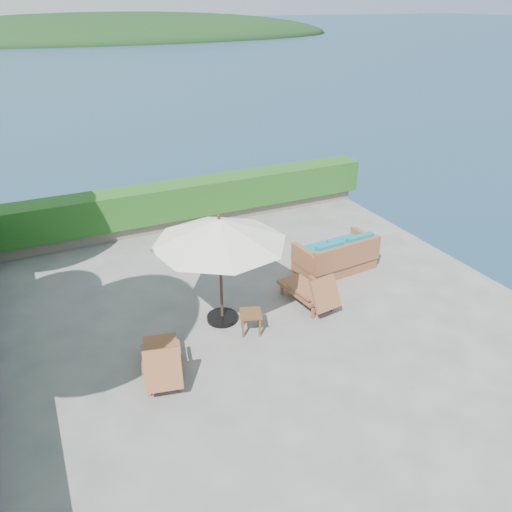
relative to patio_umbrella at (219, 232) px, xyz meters
name	(u,v)px	position (x,y,z in m)	size (l,w,h in m)	color
ground	(259,318)	(0.75, -0.29, -2.11)	(12.00, 12.00, 0.00)	gray
foundation	(259,373)	(0.75, -0.29, -3.66)	(12.00, 12.00, 3.00)	#554F44
ocean	(259,419)	(0.75, -0.29, -5.11)	(600.00, 600.00, 0.00)	#19364E
offshore_island	(118,37)	(25.75, 139.71, -5.11)	(126.00, 57.60, 12.60)	black
planter_wall_far	(181,220)	(0.75, 5.31, -1.93)	(12.00, 0.60, 0.36)	gray
hedge_far	(179,199)	(0.75, 5.31, -1.26)	(12.40, 0.90, 1.00)	#1B4A15
patio_umbrella	(219,232)	(0.00, 0.00, 0.00)	(3.26, 3.26, 2.50)	black
lounge_left	(162,361)	(-1.68, -1.25, -1.73)	(0.96, 1.68, 0.91)	brown
lounge_right	(311,291)	(2.02, -0.32, -1.73)	(0.84, 1.64, 0.91)	brown
side_table	(251,316)	(0.38, -0.66, -1.72)	(0.57, 0.57, 0.47)	brown
wicker_loveseat	(337,257)	(3.47, 0.83, -1.72)	(2.12, 1.21, 1.00)	brown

